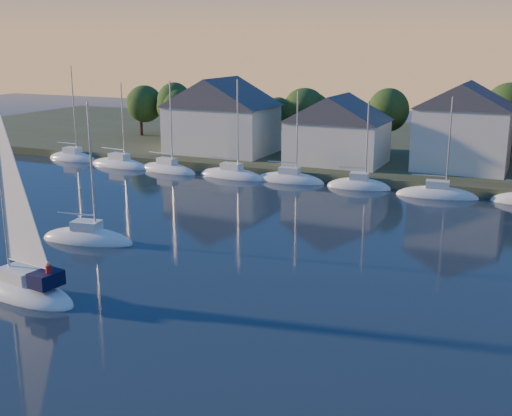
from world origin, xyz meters
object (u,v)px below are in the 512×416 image
Objects in this scene: clubhouse_west at (222,114)px; hero_sailboat at (22,285)px; drifting_sailboat_left at (88,240)px; clubhouse_centre at (338,128)px; clubhouse_east at (463,125)px.

clubhouse_west is 0.97× the size of hero_sailboat.
drifting_sailboat_left is (7.02, -35.86, -5.84)m from clubhouse_west.
clubhouse_west is 37.00m from drifting_sailboat_left.
clubhouse_centre is 45.78m from hero_sailboat.
hero_sailboat reaches higher than drifting_sailboat_left.
clubhouse_west is at bearing 92.05° from drifting_sailboat_left.
clubhouse_centre is 14.17m from clubhouse_east.
hero_sailboat is at bearing -112.53° from clubhouse_east.
hero_sailboat is (-19.58, -47.21, -5.41)m from clubhouse_east.
clubhouse_east is (14.00, 2.00, 0.87)m from clubhouse_centre.
clubhouse_centre is 0.97× the size of drifting_sailboat_left.
clubhouse_centre is 0.82× the size of hero_sailboat.
drifting_sailboat_left is (-8.98, -34.86, -5.04)m from clubhouse_centre.
drifting_sailboat_left is at bearing -121.94° from clubhouse_east.
drifting_sailboat_left is at bearing -78.92° from clubhouse_west.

